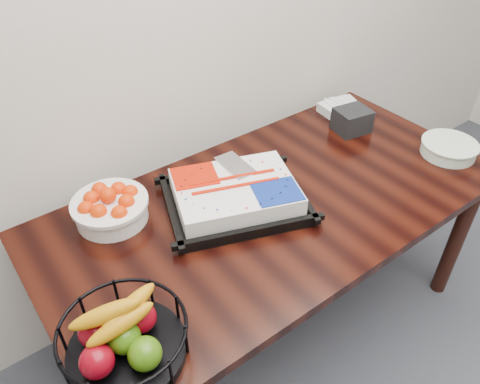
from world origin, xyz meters
TOP-DOWN VIEW (x-y plane):
  - table at (0.00, 2.00)m, footprint 1.80×0.90m
  - cake_tray at (-0.14, 2.07)m, footprint 0.61×0.54m
  - tangerine_bowl at (-0.54, 2.28)m, footprint 0.27×0.27m
  - fruit_basket at (-0.75, 1.74)m, footprint 0.34×0.34m
  - plate_stack at (0.79, 1.79)m, footprint 0.24×0.24m
  - fork_bag at (0.69, 2.34)m, footprint 0.20×0.14m
  - napkin_box at (0.61, 2.18)m, footprint 0.17×0.15m

SIDE VIEW (x-z plane):
  - table at x=0.00m, z-range 0.29..1.04m
  - fork_bag at x=0.69m, z-range 0.75..0.80m
  - plate_stack at x=0.79m, z-range 0.75..0.81m
  - cake_tray at x=-0.14m, z-range 0.75..0.85m
  - napkin_box at x=0.61m, z-range 0.75..0.86m
  - tangerine_bowl at x=-0.54m, z-range 0.74..0.91m
  - fruit_basket at x=-0.75m, z-range 0.73..0.92m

